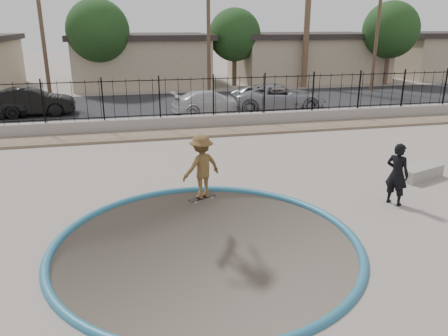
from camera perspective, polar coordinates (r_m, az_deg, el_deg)
name	(u,v)px	position (r m, az deg, el deg)	size (l,w,h in m)	color
ground	(159,143)	(22.50, -8.49, 3.19)	(120.00, 120.00, 2.20)	gray
bowl_pit	(206,245)	(10.02, -2.31, -9.95)	(6.84, 6.84, 1.80)	#4B423A
coping_ring	(206,245)	(10.02, -2.31, -9.95)	(7.04, 7.04, 0.20)	#27657F
rock_strip	(163,135)	(19.51, -7.94, 4.35)	(42.00, 1.60, 0.11)	#857057
retaining_wall	(161,124)	(20.52, -8.26, 5.74)	(42.00, 0.45, 0.60)	gray
fence	(160,98)	(20.29, -8.42, 9.05)	(40.00, 0.04, 1.80)	black
street	(151,104)	(27.13, -9.51, 8.18)	(90.00, 8.00, 0.04)	black
house_center	(141,59)	(36.31, -10.74, 13.80)	(10.60, 8.60, 3.90)	tan
house_east	(306,56)	(39.48, 10.65, 14.16)	(12.60, 8.60, 3.90)	tan
house_east_far	(446,54)	(46.81, 27.03, 13.16)	(11.60, 8.60, 3.90)	tan
utility_pole_left	(41,23)	(29.00, -22.77, 17.03)	(1.70, 0.24, 9.00)	#473323
utility_pole_mid	(208,19)	(29.20, -2.05, 18.87)	(1.70, 0.24, 9.50)	#473323
utility_pole_right	(378,23)	(33.63, 19.49, 17.41)	(1.70, 0.24, 9.00)	#473323
street_tree_left	(98,31)	(32.70, -16.15, 16.82)	(4.32, 4.32, 6.36)	#473323
street_tree_mid	(235,35)	(34.76, 1.40, 16.98)	(3.96, 3.96, 5.83)	#473323
street_tree_right	(391,30)	(37.77, 20.96, 16.49)	(4.32, 4.32, 6.36)	#473323
skater	(202,170)	(12.08, -2.95, -0.25)	(1.16, 0.66, 1.79)	olive
skateboard	(202,198)	(12.37, -2.88, -3.91)	(0.84, 0.54, 0.07)	black
videographer	(397,174)	(12.71, 21.66, -0.75)	(0.63, 0.41, 1.73)	black
concrete_ledge	(419,172)	(15.36, 24.10, -0.47)	(1.60, 0.70, 0.40)	gray
car_b	(30,102)	(25.46, -24.05, 7.91)	(1.57, 4.51, 1.48)	black
car_c	(212,102)	(23.88, -1.64, 8.60)	(1.75, 4.29, 1.25)	silver
car_d	(278,97)	(25.00, 7.12, 9.17)	(2.44, 5.29, 1.47)	gray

